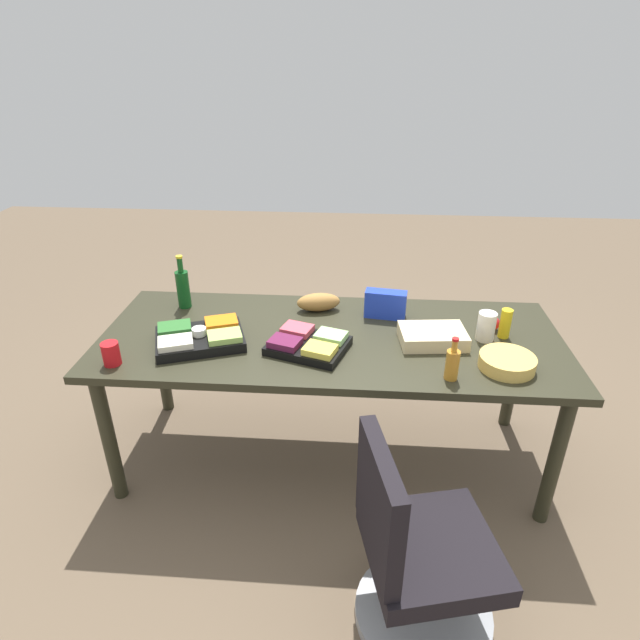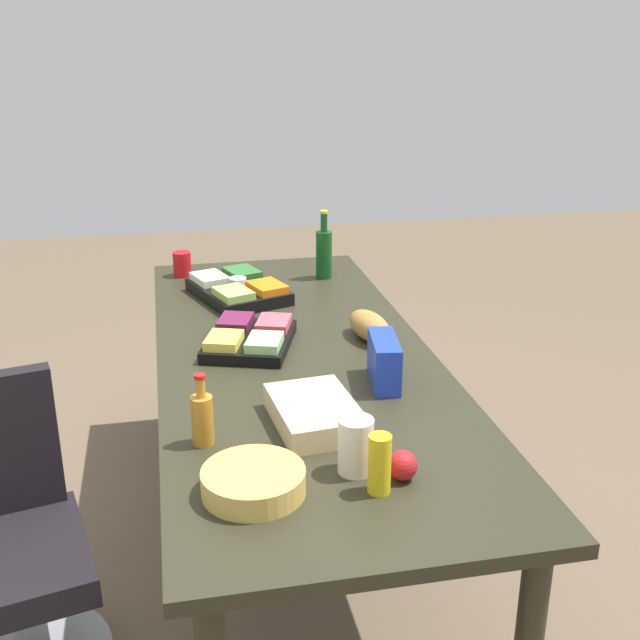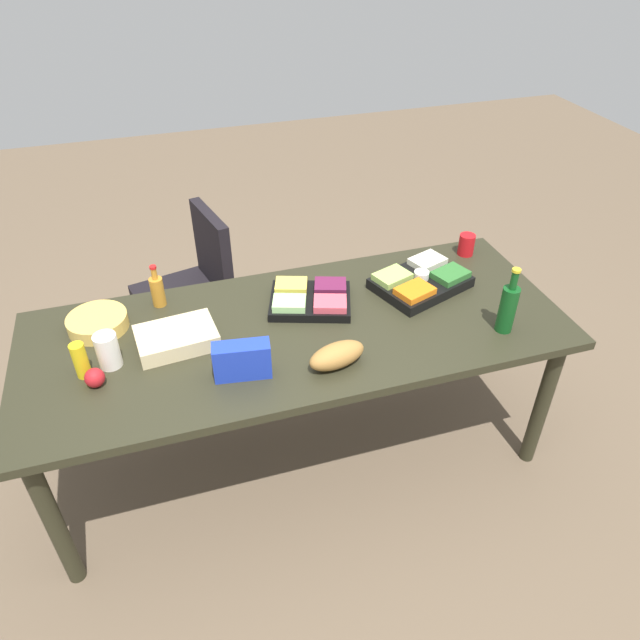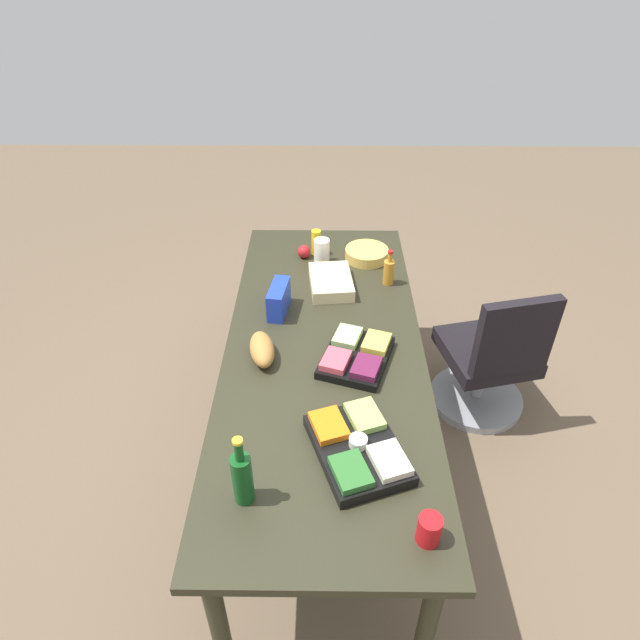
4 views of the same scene
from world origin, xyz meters
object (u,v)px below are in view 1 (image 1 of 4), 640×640
conference_table (331,349)px  mayo_jar (486,326)px  wine_bottle (183,288)px  veggie_tray (200,337)px  chip_bag_blue (385,304)px  dressing_bottle (452,363)px  chip_bowl (507,362)px  apple_red (492,323)px  fruit_platter (308,344)px  mustard_bottle (505,323)px  sheet_cake (433,336)px  red_solo_cup (111,354)px  office_chair (417,562)px  bread_loaf (318,302)px

conference_table → mayo_jar: bearing=-178.7°
conference_table → wine_bottle: bearing=-18.2°
veggie_tray → chip_bag_blue: (-0.92, -0.36, 0.04)m
dressing_bottle → chip_bowl: 0.29m
apple_red → chip_bowl: 0.37m
chip_bag_blue → apple_red: chip_bag_blue is taller
fruit_platter → mustard_bottle: (-0.97, -0.20, 0.04)m
sheet_cake → fruit_platter: size_ratio=0.74×
red_solo_cup → sheet_cake: bearing=-168.3°
dressing_bottle → mustard_bottle: dressing_bottle is taller
fruit_platter → mayo_jar: bearing=-169.4°
mayo_jar → office_chair: bearing=68.4°
sheet_cake → fruit_platter: bearing=10.4°
conference_table → dressing_bottle: 0.67m
veggie_tray → dressing_bottle: 1.21m
chip_bowl → mustard_bottle: bearing=-100.4°
sheet_cake → mustard_bottle: size_ratio=2.11×
mayo_jar → red_solo_cup: mayo_jar is taller
fruit_platter → bread_loaf: (-0.02, -0.43, 0.02)m
veggie_tray → fruit_platter: veggie_tray is taller
bread_loaf → sheet_cake: bearing=151.7°
red_solo_cup → wine_bottle: size_ratio=0.36×
office_chair → wine_bottle: 1.83m
veggie_tray → mustard_bottle: mustard_bottle is taller
mayo_jar → sheet_cake: size_ratio=0.46×
chip_bowl → mustard_bottle: size_ratio=1.67×
dressing_bottle → red_solo_cup: (1.54, -0.01, -0.02)m
chip_bag_blue → mustard_bottle: mustard_bottle is taller
dressing_bottle → chip_bowl: size_ratio=0.81×
veggie_tray → bread_loaf: size_ratio=2.07×
conference_table → chip_bag_blue: (-0.28, -0.23, 0.15)m
sheet_cake → apple_red: bearing=-154.0°
fruit_platter → wine_bottle: bearing=-29.7°
veggie_tray → red_solo_cup: bearing=31.2°
mayo_jar → chip_bowl: size_ratio=0.58×
bread_loaf → chip_bowl: (-0.90, 0.53, -0.02)m
fruit_platter → dressing_bottle: bearing=162.7°
chip_bag_blue → mayo_jar: bearing=156.4°
red_solo_cup → chip_bag_blue: (-1.27, -0.58, 0.02)m
office_chair → sheet_cake: bearing=-97.3°
conference_table → sheet_cake: (-0.51, 0.03, 0.11)m
apple_red → mustard_bottle: 0.09m
red_solo_cup → mustard_bottle: bearing=-168.1°
office_chair → veggie_tray: 1.41m
sheet_cake → bread_loaf: bearing=-28.3°
sheet_cake → mustard_bottle: (-0.37, -0.09, 0.04)m
bread_loaf → chip_bag_blue: size_ratio=1.09×
mayo_jar → wine_bottle: (1.61, -0.26, 0.04)m
mayo_jar → fruit_platter: mayo_jar is taller
chip_bag_blue → chip_bowl: 0.72m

